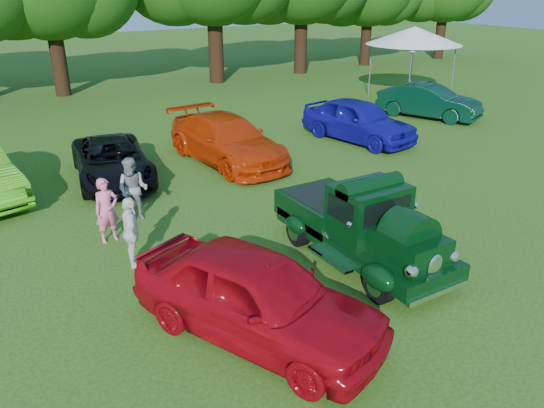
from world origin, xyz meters
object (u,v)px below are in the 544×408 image
back_car_blue (358,120)px  back_car_green (429,101)px  red_convertible (257,296)px  spectator_pink (107,210)px  spectator_grey (133,189)px  spectator_white (131,233)px  back_car_orange (227,140)px  back_car_black (112,161)px  canopy_tent (414,36)px  hero_pickup (361,226)px

back_car_blue → back_car_green: (5.19, 1.24, -0.06)m
red_convertible → spectator_pink: (-1.20, 5.05, -0.01)m
red_convertible → back_car_green: bearing=10.1°
red_convertible → back_car_blue: size_ratio=0.99×
red_convertible → back_car_blue: bearing=18.4°
spectator_grey → spectator_white: bearing=-71.1°
spectator_grey → spectator_pink: bearing=-97.9°
back_car_orange → back_car_black: bearing=172.0°
red_convertible → canopy_tent: bearing=14.5°
back_car_black → back_car_green: 14.67m
back_car_black → back_car_blue: 9.48m
back_car_blue → canopy_tent: (7.59, 4.88, 2.36)m
spectator_pink → canopy_tent: 20.36m
hero_pickup → canopy_tent: bearing=41.8°
back_car_green → spectator_grey: size_ratio=2.72×
back_car_green → spectator_grey: spectator_grey is taller
spectator_grey → canopy_tent: bearing=61.1°
hero_pickup → back_car_blue: 9.69m
spectator_grey → spectator_white: 2.57m
spectator_pink → spectator_white: size_ratio=0.99×
back_car_black → canopy_tent: (17.05, 4.37, 2.53)m
red_convertible → back_car_green: (14.74, 9.93, -0.05)m
back_car_black → spectator_grey: 3.24m
back_car_orange → back_car_green: size_ratio=1.19×
back_car_blue → spectator_grey: (-9.81, -2.71, 0.02)m
hero_pickup → back_car_black: hero_pickup is taller
back_car_orange → back_car_blue: bearing=-7.3°
back_car_orange → spectator_pink: (-5.17, -3.90, 0.01)m
back_car_orange → spectator_pink: bearing=-147.5°
back_car_orange → spectator_grey: spectator_grey is taller
back_car_blue → spectator_white: 11.82m
back_car_blue → spectator_grey: spectator_grey is taller
red_convertible → spectator_pink: red_convertible is taller
hero_pickup → back_car_orange: 7.75m
hero_pickup → spectator_pink: hero_pickup is taller
back_car_green → spectator_white: bearing=179.5°
back_car_blue → spectator_pink: (-10.75, -3.63, -0.02)m
red_convertible → canopy_tent: 21.99m
back_car_black → back_car_orange: bearing=4.8°
back_car_green → spectator_grey: bearing=172.2°
back_car_blue → spectator_pink: 11.35m
back_car_black → canopy_tent: bearing=22.7°
hero_pickup → back_car_black: (-3.28, 7.96, -0.15)m
back_car_orange → canopy_tent: size_ratio=1.08×
hero_pickup → spectator_white: size_ratio=2.91×
back_car_orange → back_car_blue: (5.58, -0.27, 0.03)m
hero_pickup → canopy_tent: size_ratio=0.94×
red_convertible → back_car_blue: (9.55, 8.69, 0.01)m
back_car_orange → back_car_green: 10.81m
back_car_black → spectator_pink: spectator_pink is taller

